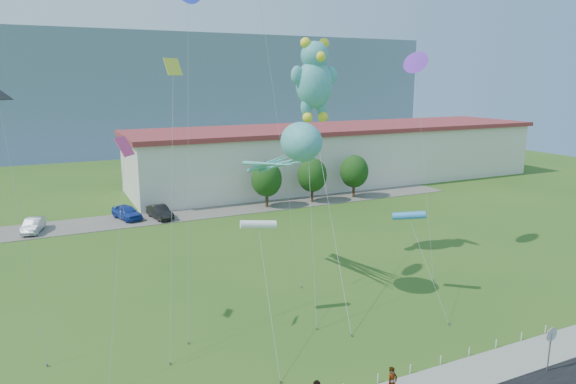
{
  "coord_description": "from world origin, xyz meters",
  "views": [
    {
      "loc": [
        -12.81,
        -20.05,
        14.77
      ],
      "look_at": [
        0.46,
        8.0,
        7.93
      ],
      "focal_mm": 32.0,
      "sensor_mm": 36.0,
      "label": 1
    }
  ],
  "objects": [
    {
      "name": "small_kite_cyan",
      "position": [
        8.85,
        6.59,
        5.76
      ],
      "size": [
        0.59,
        5.85,
        6.23
      ],
      "color": "#2E84CF",
      "rests_on": "ground"
    },
    {
      "name": "tree_near",
      "position": [
        10.0,
        34.0,
        3.39
      ],
      "size": [
        3.6,
        3.6,
        5.47
      ],
      "color": "#3F2B19",
      "rests_on": "ground"
    },
    {
      "name": "teddy_bear_kite",
      "position": [
        6.36,
        15.7,
        14.86
      ],
      "size": [
        6.05,
        13.75,
        17.85
      ],
      "color": "teal",
      "rests_on": "ground"
    },
    {
      "name": "tree_far",
      "position": [
        22.0,
        34.0,
        3.39
      ],
      "size": [
        3.6,
        3.6,
        5.47
      ],
      "color": "#3F2B19",
      "rests_on": "ground"
    },
    {
      "name": "hill_ridge",
      "position": [
        0.0,
        120.0,
        12.5
      ],
      "size": [
        160.0,
        50.0,
        25.0
      ],
      "primitive_type": "cube",
      "color": "slate",
      "rests_on": "ground"
    },
    {
      "name": "stop_sign",
      "position": [
        9.5,
        -4.21,
        1.87
      ],
      "size": [
        0.8,
        0.07,
        2.5
      ],
      "color": "slate",
      "rests_on": "ground"
    },
    {
      "name": "octopus_kite",
      "position": [
        1.69,
        10.18,
        10.04
      ],
      "size": [
        2.49,
        11.18,
        12.17
      ],
      "color": "teal",
      "rests_on": "ground"
    },
    {
      "name": "warehouse",
      "position": [
        26.0,
        44.0,
        4.12
      ],
      "size": [
        61.0,
        15.0,
        8.2
      ],
      "color": "beige",
      "rests_on": "ground"
    },
    {
      "name": "small_kite_purple",
      "position": [
        14.36,
        13.49,
        15.74
      ],
      "size": [
        2.94,
        6.53,
        16.8
      ],
      "color": "purple",
      "rests_on": "ground"
    },
    {
      "name": "tree_mid",
      "position": [
        16.0,
        34.0,
        3.39
      ],
      "size": [
        3.6,
        3.6,
        5.47
      ],
      "color": "#3F2B19",
      "rests_on": "ground"
    },
    {
      "name": "small_kite_yellow",
      "position": [
        -5.86,
        10.58,
        13.41
      ],
      "size": [
        3.14,
        7.4,
        15.94
      ],
      "color": "yellow",
      "rests_on": "ground"
    },
    {
      "name": "ground",
      "position": [
        0.0,
        0.0,
        0.0
      ],
      "size": [
        160.0,
        160.0,
        0.0
      ],
      "primitive_type": "plane",
      "color": "#2E5919",
      "rests_on": "ground"
    },
    {
      "name": "rope_fence",
      "position": [
        0.0,
        -1.3,
        0.25
      ],
      "size": [
        26.05,
        0.05,
        0.5
      ],
      "color": "white",
      "rests_on": "ground"
    },
    {
      "name": "parking_strip",
      "position": [
        0.0,
        35.0,
        0.03
      ],
      "size": [
        70.0,
        6.0,
        0.06
      ],
      "primitive_type": "cube",
      "color": "#59544C",
      "rests_on": "ground"
    },
    {
      "name": "small_kite_black",
      "position": [
        -14.72,
        10.02,
        12.32
      ],
      "size": [
        1.69,
        3.73,
        14.47
      ],
      "color": "black",
      "rests_on": "ground"
    },
    {
      "name": "small_kite_pink",
      "position": [
        -9.41,
        6.98,
        10.11
      ],
      "size": [
        2.73,
        4.43,
        11.81
      ],
      "color": "#FF3874",
      "rests_on": "ground"
    },
    {
      "name": "parked_car_black",
      "position": [
        -2.42,
        34.28,
        0.77
      ],
      "size": [
        2.3,
        4.52,
        1.42
      ],
      "primitive_type": "imported",
      "rotation": [
        0.0,
        0.0,
        0.19
      ],
      "color": "black",
      "rests_on": "parking_strip"
    },
    {
      "name": "parked_car_blue",
      "position": [
        -5.69,
        35.54,
        0.82
      ],
      "size": [
        3.09,
        4.78,
        1.51
      ],
      "primitive_type": "imported",
      "rotation": [
        0.0,
        0.0,
        0.32
      ],
      "color": "#1C389A",
      "rests_on": "parking_strip"
    },
    {
      "name": "pedestrian_left",
      "position": [
        0.78,
        -2.72,
        0.89
      ],
      "size": [
        0.63,
        0.47,
        1.58
      ],
      "primitive_type": "imported",
      "rotation": [
        0.0,
        0.0,
        0.16
      ],
      "color": "gray",
      "rests_on": "sidewalk"
    },
    {
      "name": "small_kite_white",
      "position": [
        -1.62,
        7.8,
        6.08
      ],
      "size": [
        2.09,
        8.3,
        6.57
      ],
      "color": "white",
      "rests_on": "ground"
    },
    {
      "name": "parked_car_silver",
      "position": [
        -14.74,
        34.5,
        0.74
      ],
      "size": [
        2.39,
        4.37,
        1.36
      ],
      "primitive_type": "imported",
      "rotation": [
        0.0,
        0.0,
        -0.24
      ],
      "color": "#ACACB3",
      "rests_on": "parking_strip"
    }
  ]
}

